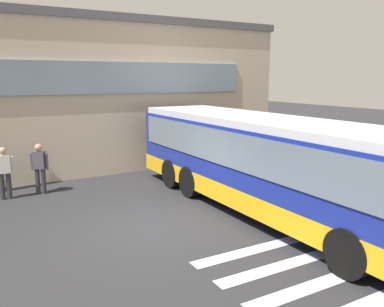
% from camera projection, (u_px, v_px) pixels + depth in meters
% --- Properties ---
extents(ground_plane, '(80.00, 90.00, 0.02)m').
position_uv_depth(ground_plane, '(154.00, 227.00, 10.32)').
color(ground_plane, '#2B2B2D').
rests_on(ground_plane, ground).
extents(bay_paint_stripes, '(4.40, 3.96, 0.01)m').
position_uv_depth(bay_paint_stripes, '(338.00, 277.00, 7.70)').
color(bay_paint_stripes, silver).
rests_on(bay_paint_stripes, ground).
extents(terminal_building, '(19.32, 13.80, 6.21)m').
position_uv_depth(terminal_building, '(42.00, 92.00, 19.29)').
color(terminal_building, beige).
rests_on(terminal_building, ground).
extents(bus_main_foreground, '(3.03, 11.66, 2.70)m').
position_uv_depth(bus_main_foreground, '(268.00, 167.00, 11.22)').
color(bus_main_foreground, navy).
rests_on(bus_main_foreground, ground).
extents(passenger_near_column, '(0.59, 0.26, 1.68)m').
position_uv_depth(passenger_near_column, '(4.00, 171.00, 12.50)').
color(passenger_near_column, '#2D2D33').
rests_on(passenger_near_column, ground).
extents(passenger_by_doorway, '(0.52, 0.49, 1.68)m').
position_uv_depth(passenger_by_doorway, '(40.00, 165.00, 13.13)').
color(passenger_by_doorway, '#2D2D33').
rests_on(passenger_by_doorway, ground).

